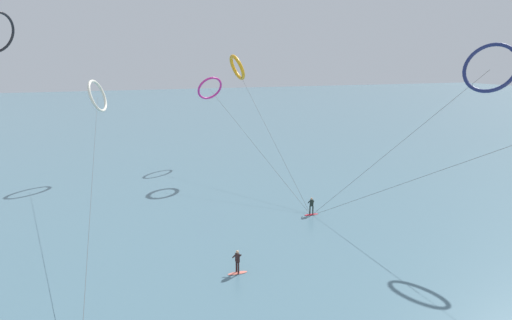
{
  "coord_description": "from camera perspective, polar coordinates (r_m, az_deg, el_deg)",
  "views": [
    {
      "loc": [
        -10.13,
        -5.22,
        14.51
      ],
      "look_at": [
        0.0,
        23.29,
        7.51
      ],
      "focal_mm": 31.01,
      "sensor_mm": 36.0,
      "label": 1
    }
  ],
  "objects": [
    {
      "name": "kite_navy",
      "position": [
        39.51,
        27.94,
        10.45
      ],
      "size": [
        12.5,
        10.77,
        15.75
      ],
      "rotation": [
        0.0,
        0.0,
        5.13
      ],
      "color": "navy",
      "rests_on": "ground"
    },
    {
      "name": "kite_amber",
      "position": [
        55.9,
        -2.43,
        11.84
      ],
      "size": [
        2.57,
        19.74,
        15.02
      ],
      "rotation": [
        0.0,
        0.0,
        1.62
      ],
      "color": "orange",
      "rests_on": "ground"
    },
    {
      "name": "surfer_crimson",
      "position": [
        42.07,
        7.16,
        -6.07
      ],
      "size": [
        1.4,
        0.63,
        1.7
      ],
      "rotation": [
        0.0,
        0.0,
        6.03
      ],
      "color": "red",
      "rests_on": "ground"
    },
    {
      "name": "kite_magenta",
      "position": [
        62.38,
        -5.96,
        9.17
      ],
      "size": [
        5.52,
        26.71,
        12.08
      ],
      "rotation": [
        0.0,
        0.0,
        3.42
      ],
      "color": "#CC288E",
      "rests_on": "ground"
    },
    {
      "name": "kite_ivory",
      "position": [
        57.15,
        -19.77,
        7.75
      ],
      "size": [
        3.26,
        43.03,
        12.03
      ],
      "rotation": [
        0.0,
        0.0,
        1.17
      ],
      "color": "silver",
      "rests_on": "ground"
    },
    {
      "name": "sea_water",
      "position": [
        114.88,
        -14.41,
        5.37
      ],
      "size": [
        400.0,
        200.0,
        0.08
      ],
      "primitive_type": "cube",
      "color": "slate",
      "rests_on": "ground"
    },
    {
      "name": "surfer_coral",
      "position": [
        31.02,
        -2.42,
        -13.18
      ],
      "size": [
        1.4,
        0.63,
        1.7
      ],
      "rotation": [
        0.0,
        0.0,
        1.77
      ],
      "color": "#EA7260",
      "rests_on": "ground"
    }
  ]
}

